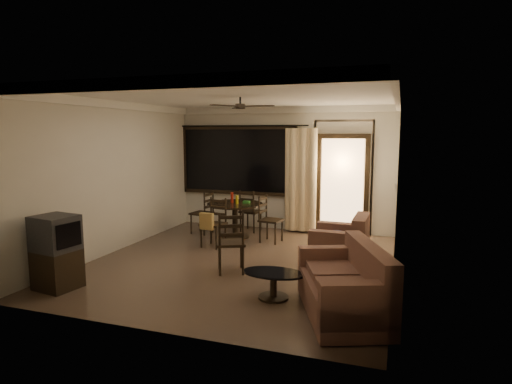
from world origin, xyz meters
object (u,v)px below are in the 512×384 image
(dining_chair_west, at_px, (202,221))
(dining_chair_east, at_px, (271,228))
(tv_cabinet, at_px, (56,252))
(coffee_table, at_px, (274,281))
(dining_chair_south, at_px, (213,231))
(sofa, at_px, (347,288))
(dining_chair_north, at_px, (250,219))
(dining_table, at_px, (235,210))
(side_chair, at_px, (231,254))
(armchair, at_px, (343,247))

(dining_chair_west, bearing_deg, dining_chair_east, 90.00)
(tv_cabinet, distance_m, coffee_table, 3.12)
(dining_chair_west, distance_m, dining_chair_south, 1.20)
(sofa, distance_m, coffee_table, 1.03)
(dining_chair_north, distance_m, tv_cabinet, 4.53)
(dining_chair_north, bearing_deg, dining_chair_west, 38.17)
(dining_chair_east, bearing_deg, dining_chair_north, 50.69)
(dining_table, xyz_separation_m, sofa, (2.74, -3.24, -0.24))
(tv_cabinet, bearing_deg, dining_chair_south, 75.82)
(tv_cabinet, relative_size, sofa, 0.59)
(sofa, bearing_deg, dining_chair_north, 102.56)
(side_chair, bearing_deg, dining_chair_west, -80.04)
(coffee_table, bearing_deg, dining_table, 119.99)
(dining_chair_west, distance_m, coffee_table, 4.05)
(sofa, bearing_deg, dining_table, 108.83)
(tv_cabinet, bearing_deg, coffee_table, 20.31)
(armchair, bearing_deg, dining_chair_west, 156.09)
(dining_table, distance_m, armchair, 2.84)
(dining_chair_east, distance_m, side_chair, 2.05)
(dining_chair_south, bearing_deg, dining_chair_north, 89.36)
(side_chair, bearing_deg, dining_chair_east, -116.29)
(dining_table, distance_m, coffee_table, 3.49)
(dining_chair_east, bearing_deg, armchair, -119.89)
(sofa, height_order, side_chair, side_chair)
(dining_chair_west, bearing_deg, side_chair, 43.46)
(sofa, relative_size, armchair, 2.03)
(sofa, bearing_deg, dining_chair_south, 118.79)
(coffee_table, bearing_deg, dining_chair_east, 107.52)
(dining_chair_west, distance_m, sofa, 4.90)
(coffee_table, height_order, side_chair, side_chair)
(dining_chair_north, bearing_deg, armchair, 146.92)
(dining_chair_north, bearing_deg, sofa, 132.38)
(dining_chair_east, height_order, coffee_table, dining_chair_east)
(dining_chair_south, height_order, dining_chair_north, same)
(dining_chair_west, distance_m, dining_chair_east, 1.67)
(side_chair, bearing_deg, coffee_table, 113.81)
(dining_chair_south, bearing_deg, armchair, -3.83)
(dining_table, distance_m, dining_chair_west, 0.89)
(tv_cabinet, bearing_deg, dining_chair_east, 67.47)
(dining_chair_west, bearing_deg, dining_table, 90.08)
(dining_chair_east, bearing_deg, dining_table, 89.92)
(dining_chair_south, distance_m, dining_chair_north, 1.53)
(tv_cabinet, relative_size, coffee_table, 1.27)
(dining_chair_south, xyz_separation_m, tv_cabinet, (-1.18, -2.79, 0.23))
(dining_chair_west, height_order, dining_chair_east, same)
(dining_chair_west, relative_size, dining_chair_south, 1.00)
(dining_chair_west, distance_m, side_chair, 2.81)
(tv_cabinet, xyz_separation_m, sofa, (4.04, 0.40, -0.19))
(armchair, distance_m, side_chair, 1.84)
(sofa, distance_m, armchair, 1.85)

